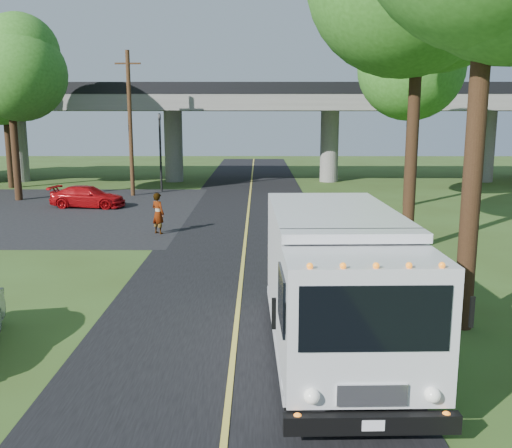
{
  "coord_description": "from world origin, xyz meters",
  "views": [
    {
      "loc": [
        0.54,
        -12.17,
        5.08
      ],
      "look_at": [
        0.46,
        6.02,
        1.6
      ],
      "focal_mm": 40.0,
      "sensor_mm": 36.0,
      "label": 1
    }
  ],
  "objects_px": {
    "tree_right_far": "(419,55)",
    "red_sedan": "(88,197)",
    "utility_pole": "(130,123)",
    "tree_left_far": "(5,80)",
    "step_van": "(337,280)",
    "traffic_signal": "(160,144)",
    "tree_left_lot": "(11,65)",
    "pedestrian": "(158,213)"
  },
  "relations": [
    {
      "from": "tree_left_far",
      "to": "tree_left_lot",
      "type": "bearing_deg",
      "value": -63.43
    },
    {
      "from": "traffic_signal",
      "to": "utility_pole",
      "type": "bearing_deg",
      "value": -126.87
    },
    {
      "from": "tree_right_far",
      "to": "traffic_signal",
      "type": "bearing_deg",
      "value": 157.93
    },
    {
      "from": "step_van",
      "to": "pedestrian",
      "type": "xyz_separation_m",
      "value": [
        -6.0,
        12.65,
        -0.76
      ]
    },
    {
      "from": "tree_right_far",
      "to": "step_van",
      "type": "bearing_deg",
      "value": -108.94
    },
    {
      "from": "tree_left_far",
      "to": "red_sedan",
      "type": "bearing_deg",
      "value": -47.58
    },
    {
      "from": "pedestrian",
      "to": "tree_left_lot",
      "type": "bearing_deg",
      "value": -6.47
    },
    {
      "from": "red_sedan",
      "to": "pedestrian",
      "type": "distance_m",
      "value": 8.9
    },
    {
      "from": "tree_right_far",
      "to": "tree_left_far",
      "type": "distance_m",
      "value": 27.22
    },
    {
      "from": "traffic_signal",
      "to": "step_van",
      "type": "xyz_separation_m",
      "value": [
        8.2,
        -26.58,
        -1.53
      ]
    },
    {
      "from": "tree_right_far",
      "to": "step_van",
      "type": "relative_size",
      "value": 1.49
    },
    {
      "from": "utility_pole",
      "to": "pedestrian",
      "type": "distance_m",
      "value": 13.03
    },
    {
      "from": "tree_right_far",
      "to": "red_sedan",
      "type": "relative_size",
      "value": 2.64
    },
    {
      "from": "traffic_signal",
      "to": "pedestrian",
      "type": "xyz_separation_m",
      "value": [
        2.2,
        -13.93,
        -2.3
      ]
    },
    {
      "from": "step_van",
      "to": "pedestrian",
      "type": "height_order",
      "value": "step_van"
    },
    {
      "from": "red_sedan",
      "to": "traffic_signal",
      "type": "bearing_deg",
      "value": -17.12
    },
    {
      "from": "traffic_signal",
      "to": "tree_left_far",
      "type": "bearing_deg",
      "value": 170.35
    },
    {
      "from": "traffic_signal",
      "to": "utility_pole",
      "type": "relative_size",
      "value": 0.58
    },
    {
      "from": "red_sedan",
      "to": "pedestrian",
      "type": "relative_size",
      "value": 2.3
    },
    {
      "from": "tree_left_far",
      "to": "step_van",
      "type": "distance_m",
      "value": 34.67
    },
    {
      "from": "red_sedan",
      "to": "utility_pole",
      "type": "bearing_deg",
      "value": -10.63
    },
    {
      "from": "tree_left_far",
      "to": "red_sedan",
      "type": "height_order",
      "value": "tree_left_far"
    },
    {
      "from": "red_sedan",
      "to": "pedestrian",
      "type": "xyz_separation_m",
      "value": [
        5.18,
        -7.22,
        0.3
      ]
    },
    {
      "from": "tree_right_far",
      "to": "pedestrian",
      "type": "height_order",
      "value": "tree_right_far"
    },
    {
      "from": "tree_left_far",
      "to": "red_sedan",
      "type": "relative_size",
      "value": 2.38
    },
    {
      "from": "utility_pole",
      "to": "tree_left_far",
      "type": "xyz_separation_m",
      "value": [
        -9.29,
        3.84,
        2.86
      ]
    },
    {
      "from": "traffic_signal",
      "to": "red_sedan",
      "type": "relative_size",
      "value": 1.25
    },
    {
      "from": "utility_pole",
      "to": "traffic_signal",
      "type": "bearing_deg",
      "value": 53.13
    },
    {
      "from": "utility_pole",
      "to": "tree_left_far",
      "type": "distance_m",
      "value": 10.45
    },
    {
      "from": "utility_pole",
      "to": "tree_right_far",
      "type": "distance_m",
      "value": 17.61
    },
    {
      "from": "tree_left_lot",
      "to": "step_van",
      "type": "height_order",
      "value": "tree_left_lot"
    },
    {
      "from": "step_van",
      "to": "tree_right_far",
      "type": "bearing_deg",
      "value": 69.56
    },
    {
      "from": "step_van",
      "to": "tree_left_far",
      "type": "bearing_deg",
      "value": 122.26
    },
    {
      "from": "tree_left_lot",
      "to": "red_sedan",
      "type": "relative_size",
      "value": 2.53
    },
    {
      "from": "tree_right_far",
      "to": "tree_left_lot",
      "type": "height_order",
      "value": "tree_right_far"
    },
    {
      "from": "traffic_signal",
      "to": "tree_right_far",
      "type": "height_order",
      "value": "tree_right_far"
    },
    {
      "from": "utility_pole",
      "to": "step_van",
      "type": "distance_m",
      "value": 26.59
    },
    {
      "from": "traffic_signal",
      "to": "tree_right_far",
      "type": "distance_m",
      "value": 17.18
    },
    {
      "from": "utility_pole",
      "to": "tree_left_far",
      "type": "bearing_deg",
      "value": 157.57
    },
    {
      "from": "tree_left_far",
      "to": "step_van",
      "type": "bearing_deg",
      "value": -56.24
    },
    {
      "from": "step_van",
      "to": "red_sedan",
      "type": "height_order",
      "value": "step_van"
    },
    {
      "from": "traffic_signal",
      "to": "step_van",
      "type": "distance_m",
      "value": 27.86
    }
  ]
}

